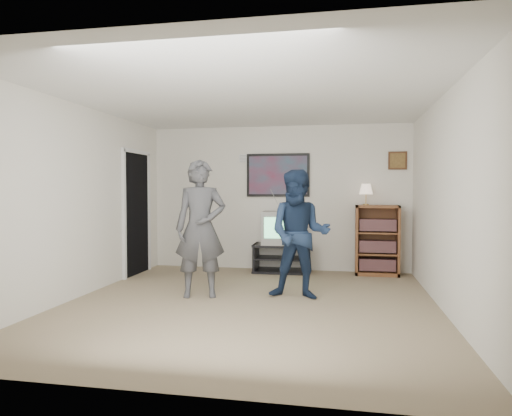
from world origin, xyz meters
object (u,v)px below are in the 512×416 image
(crt_television, at_px, (282,228))
(person_tall, at_px, (201,228))
(media_stand, at_px, (282,258))
(bookshelf, at_px, (377,240))
(person_short, at_px, (299,234))

(crt_television, xyz_separation_m, person_tall, (-0.81, -1.95, 0.14))
(person_tall, bearing_deg, media_stand, 51.67)
(media_stand, relative_size, person_tall, 0.54)
(crt_television, distance_m, bookshelf, 1.57)
(bookshelf, distance_m, person_tall, 3.12)
(media_stand, relative_size, person_short, 0.58)
(media_stand, bearing_deg, person_tall, -113.93)
(person_tall, xyz_separation_m, person_short, (1.27, 0.14, -0.07))
(media_stand, xyz_separation_m, crt_television, (0.00, 0.00, 0.52))
(bookshelf, bearing_deg, media_stand, -178.17)
(media_stand, relative_size, bookshelf, 0.85)
(crt_television, bearing_deg, person_short, -79.12)
(person_short, bearing_deg, crt_television, 107.31)
(crt_television, relative_size, bookshelf, 0.57)
(person_short, bearing_deg, media_stand, 107.32)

